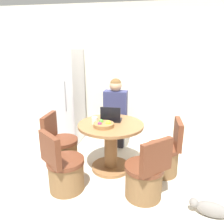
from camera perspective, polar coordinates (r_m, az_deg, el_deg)
ground_plane at (r=3.37m, az=-1.62°, el=-16.25°), size 12.00×12.00×0.00m
wall_back at (r=4.37m, az=2.53°, el=9.76°), size 7.00×0.06×2.60m
refrigerator at (r=4.35m, az=-12.82°, el=3.93°), size 0.70×0.72×1.79m
dining_table at (r=3.32m, az=-0.32°, el=-7.66°), size 0.97×0.97×0.74m
chair_left_side at (r=3.61m, az=-13.08°, el=-9.38°), size 0.49×0.49×0.84m
chair_near_right_corner at (r=2.85m, az=8.60°, el=-16.68°), size 0.56×0.56×0.84m
chair_right_side at (r=3.39m, az=13.39°, el=-11.20°), size 0.49×0.49×0.84m
chair_near_left_corner at (r=3.01m, az=-12.28°, el=-14.91°), size 0.56×0.56×0.84m
person_seated at (r=3.89m, az=1.03°, el=0.17°), size 0.40×0.37×1.32m
laptop at (r=3.30m, az=-0.22°, el=-1.57°), size 0.30×0.22×0.24m
fruit_bowl at (r=3.09m, az=-2.19°, el=-3.29°), size 0.29×0.29×0.10m
coffee_cup at (r=3.20m, az=-4.53°, el=-2.25°), size 0.08×0.08×0.10m
cat at (r=2.88m, az=24.15°, el=-22.03°), size 0.46×0.21×0.18m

